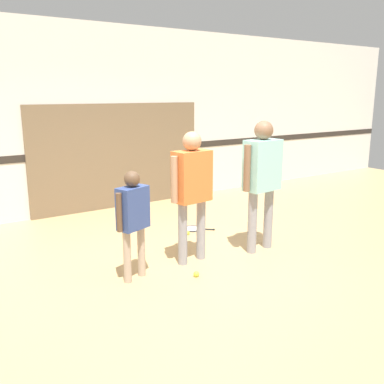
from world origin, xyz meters
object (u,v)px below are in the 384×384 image
racket_spare_on_floor (193,229)px  tennis_ball_by_spare_racket (187,233)px  tennis_ball_near_instructor (196,274)px  person_student_left (133,214)px  person_student_right (262,172)px  person_instructor (192,183)px

racket_spare_on_floor → tennis_ball_by_spare_racket: 0.27m
tennis_ball_near_instructor → racket_spare_on_floor: bearing=57.3°
racket_spare_on_floor → person_student_left: bearing=-102.3°
person_student_right → tennis_ball_near_instructor: 1.59m
person_instructor → racket_spare_on_floor: size_ratio=3.39×
person_instructor → person_student_right: bearing=-16.2°
person_student_left → tennis_ball_by_spare_racket: bearing=15.9°
person_student_right → racket_spare_on_floor: 1.62m
person_instructor → tennis_ball_near_instructor: (-0.22, -0.42, -0.96)m
person_instructor → person_student_left: size_ratio=1.30×
tennis_ball_near_instructor → tennis_ball_by_spare_racket: size_ratio=1.00×
person_instructor → person_student_left: (-0.82, -0.07, -0.23)m
person_student_right → racket_spare_on_floor: size_ratio=3.59×
tennis_ball_near_instructor → person_student_left: bearing=150.3°
person_student_left → tennis_ball_by_spare_racket: 1.79m
racket_spare_on_floor → tennis_ball_by_spare_racket: size_ratio=7.20×
person_student_right → tennis_ball_by_spare_racket: size_ratio=25.87×
person_student_left → person_student_right: person_student_right is taller
person_instructor → tennis_ball_by_spare_racket: 1.40m
person_student_left → racket_spare_on_floor: person_student_left is taller
person_instructor → person_student_left: bearing=178.8°
racket_spare_on_floor → tennis_ball_near_instructor: size_ratio=7.20×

